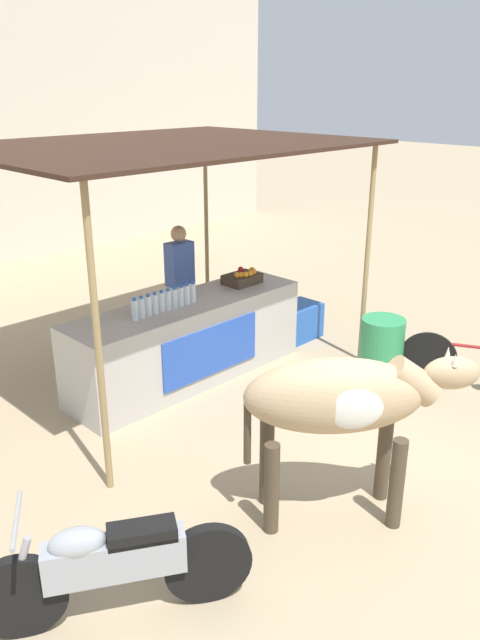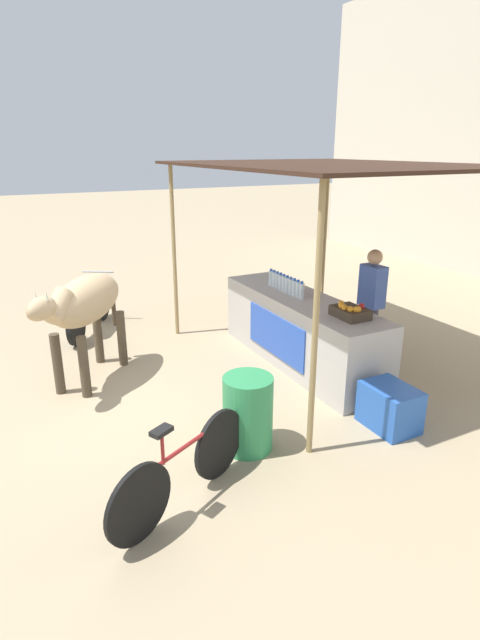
% 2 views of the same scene
% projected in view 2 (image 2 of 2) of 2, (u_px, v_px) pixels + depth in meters
% --- Properties ---
extents(ground_plane, '(60.00, 60.00, 0.00)m').
position_uv_depth(ground_plane, '(150.00, 395.00, 6.16)').
color(ground_plane, tan).
extents(stall_counter, '(3.00, 0.82, 0.96)m').
position_uv_depth(stall_counter, '(301.00, 331.00, 6.95)').
color(stall_counter, '#B2ADA8').
rests_on(stall_counter, ground).
extents(stall_awning, '(4.20, 3.20, 2.71)m').
position_uv_depth(stall_awning, '(327.00, 172.00, 6.39)').
color(stall_awning, '#382319').
rests_on(stall_awning, ground).
extents(water_bottle_row, '(0.88, 0.07, 0.25)m').
position_uv_depth(water_bottle_row, '(286.00, 284.00, 7.03)').
color(water_bottle_row, silver).
rests_on(water_bottle_row, stall_counter).
extents(fruit_crate, '(0.44, 0.32, 0.18)m').
position_uv_depth(fruit_crate, '(350.00, 312.00, 5.98)').
color(fruit_crate, '#3F3326').
rests_on(fruit_crate, stall_counter).
extents(vendor_behind_counter, '(0.34, 0.22, 1.65)m').
position_uv_depth(vendor_behind_counter, '(370.00, 308.00, 6.71)').
color(vendor_behind_counter, '#383842').
rests_on(vendor_behind_counter, ground).
extents(cooler_box, '(0.60, 0.44, 0.48)m').
position_uv_depth(cooler_box, '(390.00, 407.00, 5.40)').
color(cooler_box, blue).
rests_on(cooler_box, ground).
extents(water_barrel, '(0.50, 0.50, 0.78)m').
position_uv_depth(water_barrel, '(248.00, 413.00, 4.98)').
color(water_barrel, '#2D8C51').
rests_on(water_barrel, ground).
extents(cow, '(1.61, 1.48, 1.44)m').
position_uv_depth(cow, '(84.00, 305.00, 6.24)').
color(cow, tan).
rests_on(cow, ground).
extents(motorcycle_parked, '(1.58, 1.03, 0.90)m').
position_uv_depth(motorcycle_parked, '(90.00, 306.00, 8.19)').
color(motorcycle_parked, black).
rests_on(motorcycle_parked, ground).
extents(bicycle_leaning, '(0.80, 1.49, 0.85)m').
position_uv_depth(bicycle_leaning, '(182.00, 470.00, 4.17)').
color(bicycle_leaning, black).
rests_on(bicycle_leaning, ground).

